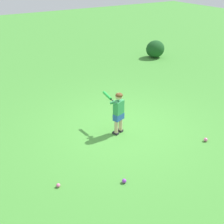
# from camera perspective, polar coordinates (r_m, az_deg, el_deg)

# --- Properties ---
(ground_plane) EXTENTS (40.00, 40.00, 0.00)m
(ground_plane) POSITION_cam_1_polar(r_m,az_deg,el_deg) (7.42, 2.27, -3.12)
(ground_plane) COLOR #479338
(child_batter) EXTENTS (0.31, 0.78, 1.08)m
(child_batter) POSITION_cam_1_polar(r_m,az_deg,el_deg) (6.91, 1.15, 0.59)
(child_batter) COLOR #232328
(child_batter) RESTS_ON ground
(play_ball_far_left) EXTENTS (0.08, 0.08, 0.08)m
(play_ball_far_left) POSITION_cam_1_polar(r_m,az_deg,el_deg) (5.70, -10.55, -14.02)
(play_ball_far_left) COLOR pink
(play_ball_far_left) RESTS_ON ground
(play_ball_behind_batter) EXTENTS (0.09, 0.09, 0.09)m
(play_ball_behind_batter) POSITION_cam_1_polar(r_m,az_deg,el_deg) (5.70, 2.41, -13.41)
(play_ball_behind_batter) COLOR purple
(play_ball_behind_batter) RESTS_ON ground
(play_ball_center_lawn) EXTENTS (0.09, 0.09, 0.09)m
(play_ball_center_lawn) POSITION_cam_1_polar(r_m,az_deg,el_deg) (7.20, 17.97, -5.20)
(play_ball_center_lawn) COLOR pink
(play_ball_center_lawn) RESTS_ON ground
(shrub_left_background) EXTENTS (0.84, 0.73, 0.75)m
(shrub_left_background) POSITION_cam_1_polar(r_m,az_deg,el_deg) (13.16, 8.51, 12.17)
(shrub_left_background) COLOR #194C1E
(shrub_left_background) RESTS_ON ground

